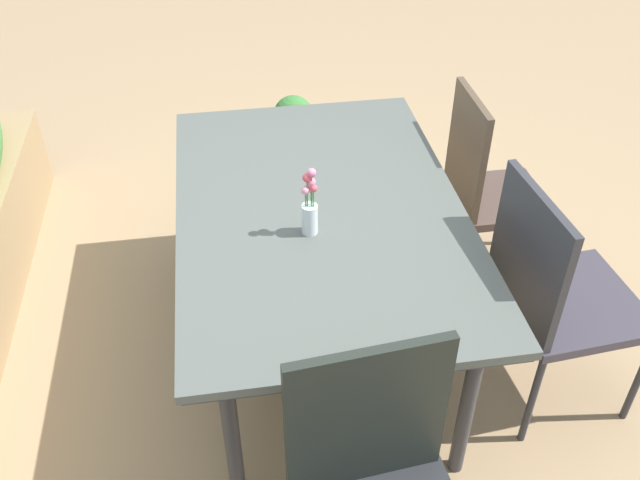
{
  "coord_description": "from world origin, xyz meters",
  "views": [
    {
      "loc": [
        -2.15,
        0.27,
        2.28
      ],
      "look_at": [
        -0.05,
        -0.06,
        0.59
      ],
      "focal_mm": 38.98,
      "sensor_mm": 36.0,
      "label": 1
    }
  ],
  "objects_px": {
    "dining_table": "(320,220)",
    "flower_vase": "(310,209)",
    "chair_near_right": "(485,183)",
    "potted_plant": "(294,130)",
    "chair_near_left": "(554,289)"
  },
  "relations": [
    {
      "from": "dining_table",
      "to": "flower_vase",
      "type": "height_order",
      "value": "flower_vase"
    },
    {
      "from": "dining_table",
      "to": "chair_near_left",
      "type": "bearing_deg",
      "value": -115.09
    },
    {
      "from": "flower_vase",
      "to": "potted_plant",
      "type": "height_order",
      "value": "flower_vase"
    },
    {
      "from": "chair_near_left",
      "to": "flower_vase",
      "type": "distance_m",
      "value": 0.95
    },
    {
      "from": "flower_vase",
      "to": "potted_plant",
      "type": "xyz_separation_m",
      "value": [
        1.64,
        -0.14,
        -0.62
      ]
    },
    {
      "from": "potted_plant",
      "to": "chair_near_right",
      "type": "bearing_deg",
      "value": -146.81
    },
    {
      "from": "chair_near_right",
      "to": "dining_table",
      "type": "bearing_deg",
      "value": -65.6
    },
    {
      "from": "dining_table",
      "to": "chair_near_right",
      "type": "bearing_deg",
      "value": -65.53
    },
    {
      "from": "chair_near_left",
      "to": "potted_plant",
      "type": "bearing_deg",
      "value": -163.36
    },
    {
      "from": "dining_table",
      "to": "potted_plant",
      "type": "distance_m",
      "value": 1.57
    },
    {
      "from": "chair_near_right",
      "to": "potted_plant",
      "type": "relative_size",
      "value": 2.14
    },
    {
      "from": "chair_near_right",
      "to": "flower_vase",
      "type": "xyz_separation_m",
      "value": [
        -0.52,
        0.87,
        0.33
      ]
    },
    {
      "from": "chair_near_right",
      "to": "potted_plant",
      "type": "bearing_deg",
      "value": -146.89
    },
    {
      "from": "chair_near_right",
      "to": "flower_vase",
      "type": "height_order",
      "value": "flower_vase"
    },
    {
      "from": "dining_table",
      "to": "flower_vase",
      "type": "bearing_deg",
      "value": 157.62
    }
  ]
}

